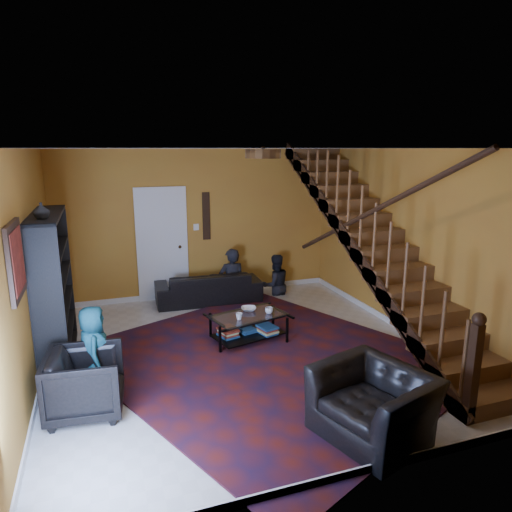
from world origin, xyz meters
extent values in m
plane|color=beige|center=(0.00, 0.00, 0.00)|extent=(5.50, 5.50, 0.00)
plane|color=#B98329|center=(0.00, 2.75, 1.40)|extent=(5.20, 0.00, 5.20)
plane|color=#B98329|center=(0.00, -2.75, 1.40)|extent=(5.20, 0.00, 5.20)
plane|color=#B98329|center=(-2.60, 0.00, 1.40)|extent=(0.00, 5.50, 5.50)
plane|color=#B98329|center=(2.60, 0.00, 1.40)|extent=(0.00, 5.50, 5.50)
plane|color=white|center=(0.00, 0.00, 2.80)|extent=(5.50, 5.50, 0.00)
cube|color=silver|center=(0.00, 2.74, 0.05)|extent=(5.20, 0.02, 0.10)
cube|color=silver|center=(-2.59, 0.00, 0.05)|extent=(0.02, 5.50, 0.10)
cube|color=#B98329|center=(2.12, 0.00, 1.32)|extent=(0.95, 4.92, 2.83)
cube|color=black|center=(1.67, 0.00, 1.40)|extent=(0.04, 5.02, 3.02)
cylinder|color=black|center=(1.70, 0.00, 1.85)|extent=(0.07, 4.20, 2.44)
cube|color=black|center=(1.70, -2.40, 0.55)|extent=(0.10, 0.10, 1.10)
cube|color=black|center=(-2.41, 0.60, 1.00)|extent=(0.35, 1.80, 2.00)
cube|color=black|center=(-2.41, 0.60, 0.40)|extent=(0.35, 1.72, 0.03)
cube|color=black|center=(-2.41, 0.60, 1.16)|extent=(0.35, 1.72, 0.03)
cube|color=silver|center=(-0.70, 2.73, 1.02)|extent=(0.82, 0.05, 2.05)
cube|color=maroon|center=(-2.57, -0.90, 1.75)|extent=(0.04, 0.74, 0.74)
cube|color=black|center=(0.15, 2.73, 1.55)|extent=(0.14, 0.03, 0.90)
cylinder|color=#3F2814|center=(0.00, -0.80, 2.74)|extent=(0.40, 0.40, 0.10)
cube|color=#4D130D|center=(0.23, -0.36, 0.01)|extent=(5.35, 5.63, 0.02)
imported|color=black|center=(0.06, 2.30, 0.28)|extent=(1.97, 0.86, 0.56)
imported|color=black|center=(-2.05, -0.89, 0.36)|extent=(0.86, 0.84, 0.71)
imported|color=black|center=(0.63, -2.25, 0.34)|extent=(1.19, 1.28, 0.68)
imported|color=black|center=(0.53, 2.35, 0.26)|extent=(0.52, 0.34, 1.42)
imported|color=black|center=(1.42, 2.35, 0.17)|extent=(0.63, 0.51, 1.24)
imported|color=#1A5662|center=(-1.95, -0.47, 0.53)|extent=(0.34, 0.52, 1.06)
cube|color=black|center=(-0.32, 0.05, 0.20)|extent=(0.04, 0.04, 0.40)
cube|color=black|center=(0.70, 0.05, 0.20)|extent=(0.04, 0.04, 0.40)
cube|color=black|center=(-0.32, 0.62, 0.20)|extent=(0.04, 0.04, 0.40)
cube|color=black|center=(0.70, 0.62, 0.20)|extent=(0.04, 0.04, 0.40)
cube|color=black|center=(0.19, 0.34, 0.11)|extent=(1.12, 0.80, 0.02)
cube|color=silver|center=(0.19, 0.34, 0.40)|extent=(1.20, 0.88, 0.02)
imported|color=#999999|center=(0.50, 0.29, 0.46)|extent=(0.15, 0.15, 0.09)
imported|color=#999999|center=(0.01, 0.21, 0.46)|extent=(0.12, 0.12, 0.09)
imported|color=#999999|center=(0.25, 0.50, 0.44)|extent=(0.27, 0.27, 0.06)
imported|color=#999999|center=(-2.41, 0.10, 2.10)|extent=(0.18, 0.18, 0.19)
cylinder|color=red|center=(-1.78, -0.43, 0.10)|extent=(0.17, 0.17, 0.16)
camera|label=1|loc=(-1.79, -5.68, 2.80)|focal=32.00mm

